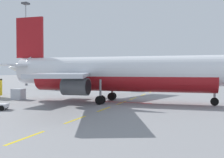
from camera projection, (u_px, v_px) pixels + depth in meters
name	position (u px, v px, depth m)	size (l,w,h in m)	color
apron_paint_markings	(147.00, 93.00, 51.89)	(8.00, 96.31, 0.01)	yellow
airliner_foreground	(117.00, 73.00, 36.99)	(34.78, 34.59, 12.20)	white
ground_power_truck	(53.00, 82.00, 61.97)	(7.27, 3.44, 3.14)	black
uld_cargo_container	(18.00, 94.00, 40.67)	(1.75, 1.71, 1.60)	#B7BCC6
apron_light_mast_near	(26.00, 34.00, 79.32)	(1.80, 1.80, 24.00)	slate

